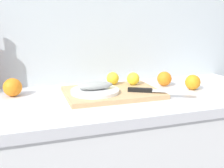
# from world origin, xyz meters

# --- Properties ---
(back_wall) EXTENTS (3.20, 0.05, 2.50)m
(back_wall) POSITION_xyz_m (0.00, 0.33, 1.25)
(back_wall) COLOR silver
(back_wall) RESTS_ON ground_plane
(cutting_board) EXTENTS (0.43, 0.31, 0.02)m
(cutting_board) POSITION_xyz_m (0.20, 0.03, 0.91)
(cutting_board) COLOR tan
(cutting_board) RESTS_ON kitchen_counter
(white_plate) EXTENTS (0.22, 0.22, 0.01)m
(white_plate) POSITION_xyz_m (0.12, 0.01, 0.93)
(white_plate) COLOR white
(white_plate) RESTS_ON cutting_board
(fish_fillet) EXTENTS (0.16, 0.07, 0.04)m
(fish_fillet) POSITION_xyz_m (0.12, 0.01, 0.95)
(fish_fillet) COLOR #999E99
(fish_fillet) RESTS_ON white_plate
(chef_knife) EXTENTS (0.27, 0.16, 0.02)m
(chef_knife) POSITION_xyz_m (0.36, -0.06, 0.93)
(chef_knife) COLOR silver
(chef_knife) RESTS_ON cutting_board
(lemon_0) EXTENTS (0.06, 0.06, 0.06)m
(lemon_0) POSITION_xyz_m (0.34, 0.10, 0.95)
(lemon_0) COLOR yellow
(lemon_0) RESTS_ON cutting_board
(lemon_1) EXTENTS (0.06, 0.06, 0.06)m
(lemon_1) POSITION_xyz_m (0.25, 0.14, 0.95)
(lemon_1) COLOR yellow
(lemon_1) RESTS_ON cutting_board
(orange_0) EXTENTS (0.08, 0.08, 0.08)m
(orange_0) POSITION_xyz_m (-0.23, 0.14, 0.94)
(orange_0) COLOR orange
(orange_0) RESTS_ON kitchen_counter
(orange_1) EXTENTS (0.08, 0.08, 0.08)m
(orange_1) POSITION_xyz_m (0.52, 0.11, 0.94)
(orange_1) COLOR orange
(orange_1) RESTS_ON kitchen_counter
(orange_3) EXTENTS (0.08, 0.08, 0.08)m
(orange_3) POSITION_xyz_m (0.61, -0.01, 0.94)
(orange_3) COLOR orange
(orange_3) RESTS_ON kitchen_counter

